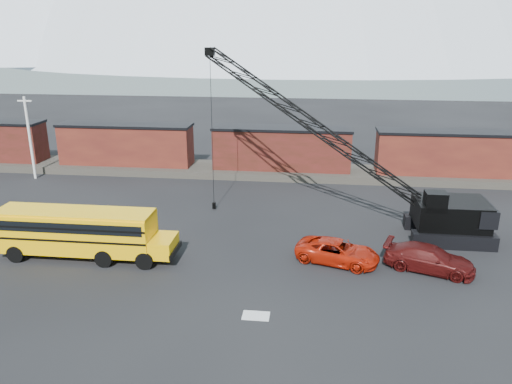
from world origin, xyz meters
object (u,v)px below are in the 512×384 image
red_pickup (338,252)px  maroon_suv (429,259)px  crawler_crane (319,129)px  school_bus (81,231)px

red_pickup → maroon_suv: bearing=-77.6°
red_pickup → crawler_crane: bearing=28.9°
red_pickup → school_bus: bearing=111.4°
red_pickup → maroon_suv: (5.49, -0.46, 0.05)m
red_pickup → maroon_suv: maroon_suv is taller
maroon_suv → school_bus: bearing=110.8°
crawler_crane → school_bus: bearing=-152.0°
school_bus → red_pickup: 16.32m
school_bus → maroon_suv: bearing=1.9°
school_bus → crawler_crane: (14.85, 7.89, 5.38)m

